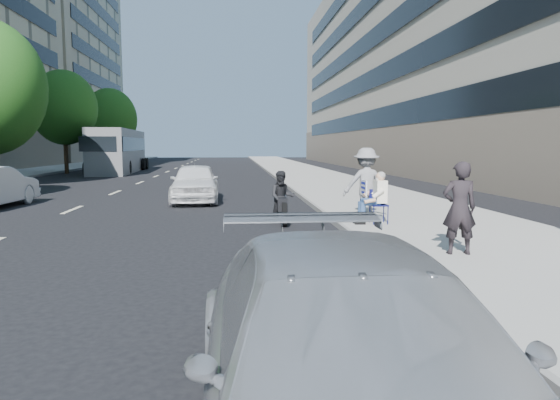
{
  "coord_description": "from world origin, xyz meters",
  "views": [
    {
      "loc": [
        -1.23,
        -8.8,
        2.11
      ],
      "look_at": [
        -0.28,
        1.37,
        0.99
      ],
      "focal_mm": 32.0,
      "sensor_mm": 36.0,
      "label": 1
    }
  ],
  "objects": [
    {
      "name": "near_sidewalk",
      "position": [
        4.0,
        20.0,
        0.07
      ],
      "size": [
        5.0,
        120.0,
        0.15
      ],
      "primitive_type": "cube",
      "color": "#A39F98",
      "rests_on": "ground"
    },
    {
      "name": "bus",
      "position": [
        -10.14,
        31.35,
        1.64
      ],
      "size": [
        3.14,
        12.16,
        3.3
      ],
      "rotation": [
        0.0,
        0.0,
        0.05
      ],
      "color": "slate",
      "rests_on": "ground"
    },
    {
      "name": "tree_far_e",
      "position": [
        -13.7,
        44.0,
        4.78
      ],
      "size": [
        5.4,
        5.4,
        7.89
      ],
      "color": "#382616",
      "rests_on": "ground"
    },
    {
      "name": "parked_sedan",
      "position": [
        -0.5,
        -5.83,
        0.71
      ],
      "size": [
        2.0,
        4.91,
        1.42
      ],
      "primitive_type": "imported",
      "rotation": [
        0.0,
        0.0,
        0.0
      ],
      "color": "#ADAFB4",
      "rests_on": "ground"
    },
    {
      "name": "white_sedan_near",
      "position": [
        -2.66,
        10.05,
        0.72
      ],
      "size": [
        1.82,
        4.29,
        1.45
      ],
      "primitive_type": "imported",
      "rotation": [
        0.0,
        0.0,
        0.03
      ],
      "color": "white",
      "rests_on": "ground"
    },
    {
      "name": "jogger",
      "position": [
        2.3,
        4.21,
        1.1
      ],
      "size": [
        1.24,
        0.74,
        1.89
      ],
      "primitive_type": "imported",
      "rotation": [
        0.0,
        0.0,
        3.11
      ],
      "color": "gray",
      "rests_on": "near_sidewalk"
    },
    {
      "name": "near_building",
      "position": [
        17.0,
        32.0,
        10.0
      ],
      "size": [
        14.0,
        70.0,
        20.0
      ],
      "primitive_type": "cube",
      "color": "#A59F8E",
      "rests_on": "ground"
    },
    {
      "name": "motorcycle",
      "position": [
        0.08,
        4.56,
        0.64
      ],
      "size": [
        0.72,
        2.05,
        1.42
      ],
      "rotation": [
        0.0,
        0.0,
        -0.05
      ],
      "color": "black",
      "rests_on": "ground"
    },
    {
      "name": "seated_protester",
      "position": [
        2.29,
        3.35,
        0.87
      ],
      "size": [
        0.83,
        1.12,
        1.31
      ],
      "color": "navy",
      "rests_on": "near_sidewalk"
    },
    {
      "name": "tree_far_d",
      "position": [
        -13.7,
        30.0,
        4.89
      ],
      "size": [
        4.8,
        4.8,
        7.65
      ],
      "color": "#382616",
      "rests_on": "ground"
    },
    {
      "name": "far_bldg_north",
      "position": [
        -30.0,
        62.0,
        14.0
      ],
      "size": [
        22.0,
        28.0,
        28.0
      ],
      "primitive_type": "cube",
      "color": "#C6B995",
      "rests_on": "ground"
    },
    {
      "name": "pedestrian_woman",
      "position": [
        2.8,
        -0.27,
        0.99
      ],
      "size": [
        0.66,
        0.47,
        1.67
      ],
      "primitive_type": "imported",
      "rotation": [
        0.0,
        0.0,
        3.02
      ],
      "color": "black",
      "rests_on": "near_sidewalk"
    },
    {
      "name": "ground",
      "position": [
        0.0,
        0.0,
        0.0
      ],
      "size": [
        160.0,
        160.0,
        0.0
      ],
      "primitive_type": "plane",
      "color": "black",
      "rests_on": "ground"
    }
  ]
}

